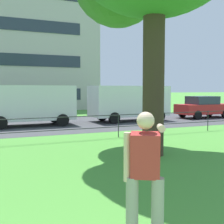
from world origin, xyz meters
The scene contains 4 objects.
person_thrower centered at (1.46, 2.64, 0.95)m, with size 0.77×0.67×1.76m.
panel_van_left centered at (1.90, 16.17, 1.27)m, with size 5.01×2.12×2.24m.
panel_van_right centered at (8.17, 16.15, 1.27)m, with size 5.04×2.18×2.24m.
car_red_center centered at (13.98, 15.94, 0.78)m, with size 4.01×1.83×1.54m.
Camera 1 is at (-0.36, -0.49, 2.04)m, focal length 46.97 mm.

